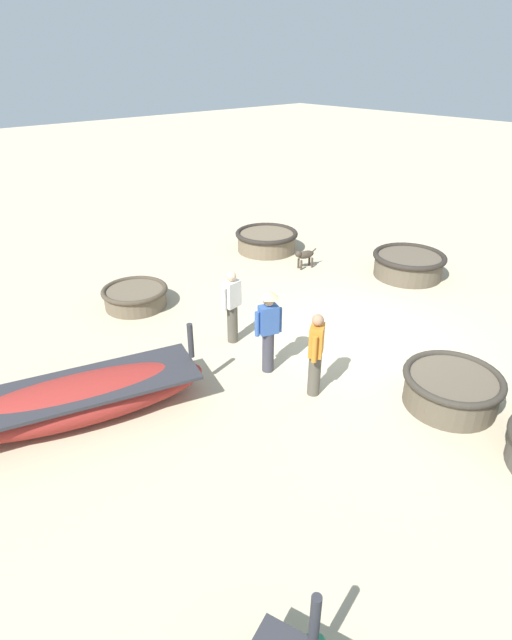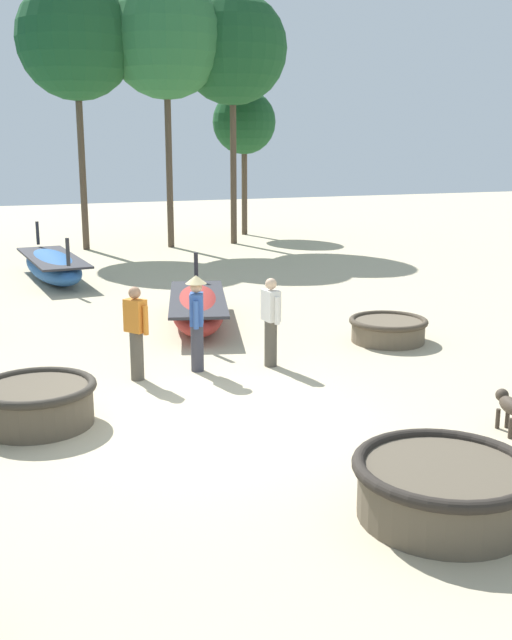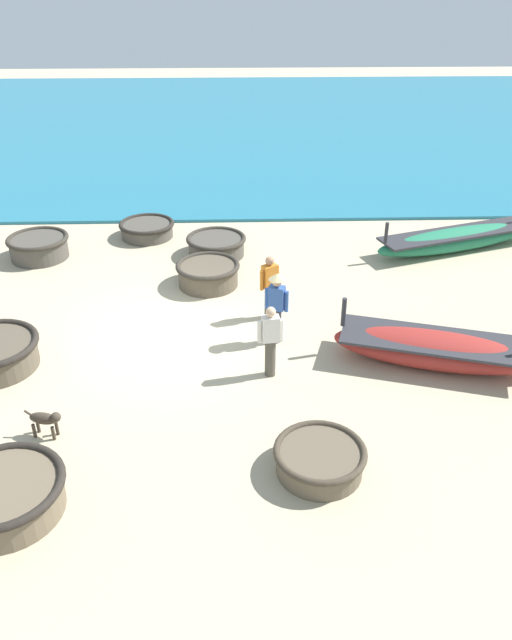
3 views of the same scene
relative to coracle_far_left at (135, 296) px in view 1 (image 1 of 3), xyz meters
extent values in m
plane|color=#BCAD8C|center=(-4.56, -2.72, -0.26)|extent=(80.00, 80.00, 0.00)
cylinder|color=brown|center=(0.00, 0.00, -0.05)|extent=(1.43, 1.43, 0.42)
torus|color=#42382B|center=(0.00, 0.00, 0.16)|extent=(1.55, 1.55, 0.11)
cylinder|color=brown|center=(-3.27, -6.38, 0.02)|extent=(1.77, 1.77, 0.56)
torus|color=#28231E|center=(-3.27, -6.38, 0.31)|extent=(1.92, 1.92, 0.14)
cylinder|color=brown|center=(-6.91, -2.07, 0.02)|extent=(1.53, 1.53, 0.55)
torus|color=#332D26|center=(-6.91, -2.07, 0.29)|extent=(1.66, 1.66, 0.12)
cylinder|color=brown|center=(0.71, -4.89, 0.01)|extent=(1.74, 1.74, 0.54)
torus|color=#28231E|center=(0.71, -4.89, 0.28)|extent=(1.88, 1.88, 0.14)
ellipsoid|color=maroon|center=(-3.06, 2.73, 0.10)|extent=(2.27, 4.30, 0.71)
cube|color=#2D2D33|center=(-3.06, 2.73, 0.33)|extent=(2.22, 4.00, 0.06)
cylinder|color=#2D2D33|center=(-3.61, 0.90, 0.73)|extent=(0.10, 0.10, 0.64)
cylinder|color=#2D2D33|center=(-8.19, 2.79, 0.62)|extent=(0.10, 0.10, 0.58)
cylinder|color=#383842|center=(-4.08, -0.48, 0.15)|extent=(0.22, 0.22, 0.82)
cube|color=#33569E|center=(-4.08, -0.48, 0.83)|extent=(0.32, 0.40, 0.54)
sphere|color=tan|center=(-4.08, -0.48, 1.21)|extent=(0.20, 0.20, 0.20)
cylinder|color=#33569E|center=(-4.16, -0.68, 0.78)|extent=(0.09, 0.09, 0.48)
cylinder|color=#33569E|center=(-4.01, -0.27, 0.78)|extent=(0.09, 0.09, 0.48)
cone|color=#D1BC84|center=(-4.08, -0.48, 1.34)|extent=(0.36, 0.36, 0.14)
cylinder|color=#4C473D|center=(-2.80, -0.67, 0.15)|extent=(0.22, 0.22, 0.82)
cube|color=silver|center=(-2.80, -0.67, 0.83)|extent=(0.26, 0.36, 0.54)
sphere|color=#DBB28E|center=(-2.80, -0.67, 1.21)|extent=(0.20, 0.20, 0.20)
cylinder|color=silver|center=(-2.78, -0.89, 0.78)|extent=(0.09, 0.09, 0.48)
cylinder|color=silver|center=(-2.82, -0.45, 0.78)|extent=(0.09, 0.09, 0.48)
cylinder|color=#4C473D|center=(-5.15, -0.57, 0.15)|extent=(0.22, 0.22, 0.82)
cube|color=orange|center=(-5.15, -0.57, 0.83)|extent=(0.37, 0.40, 0.54)
sphere|color=#A37556|center=(-5.15, -0.57, 1.21)|extent=(0.20, 0.20, 0.20)
cylinder|color=orange|center=(-5.03, -0.76, 0.78)|extent=(0.09, 0.09, 0.48)
cylinder|color=orange|center=(-5.28, -0.39, 0.78)|extent=(0.09, 0.09, 0.48)
ellipsoid|color=#3D3328|center=(-1.03, -4.76, 0.13)|extent=(0.31, 0.55, 0.22)
sphere|color=#3D3328|center=(-0.98, -4.52, 0.20)|extent=(0.18, 0.18, 0.18)
cylinder|color=#3D3328|center=(-1.08, -5.00, 0.19)|extent=(0.08, 0.21, 0.16)
cylinder|color=#3D3328|center=(-1.06, -4.56, -0.12)|extent=(0.06, 0.06, 0.28)
cylinder|color=#3D3328|center=(-0.92, -4.59, -0.12)|extent=(0.06, 0.06, 0.28)
cylinder|color=#3D3328|center=(-1.14, -4.92, -0.12)|extent=(0.06, 0.06, 0.28)
cylinder|color=#3D3328|center=(-1.00, -4.95, -0.12)|extent=(0.06, 0.06, 0.28)
camera|label=1|loc=(-9.83, 4.96, 5.06)|focal=28.00mm
camera|label=2|loc=(-7.74, -12.31, 3.56)|focal=42.00mm
camera|label=3|loc=(7.68, -1.29, 7.11)|focal=35.00mm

